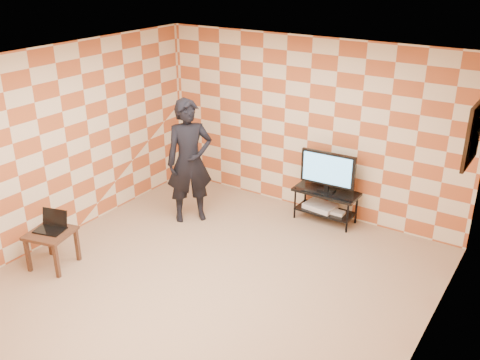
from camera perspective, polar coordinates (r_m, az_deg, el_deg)
name	(u,v)px	position (r m, az deg, el deg)	size (l,w,h in m)	color
floor	(214,280)	(6.85, -2.79, -10.56)	(5.00, 5.00, 0.00)	#9F8365
wall_back	(308,126)	(8.22, 7.28, 5.69)	(5.00, 0.02, 2.70)	beige
wall_front	(29,286)	(4.67, -21.62, -10.44)	(5.00, 0.02, 2.70)	beige
wall_left	(66,142)	(7.84, -18.03, 3.84)	(0.02, 5.00, 2.70)	beige
wall_right	(431,240)	(5.27, 19.70, -6.05)	(0.02, 5.00, 2.70)	beige
ceiling	(209,65)	(5.80, -3.31, 12.19)	(5.00, 5.00, 0.02)	white
wall_art	(474,133)	(6.47, 23.66, 4.57)	(0.04, 0.72, 0.72)	black
tv_stand	(326,199)	(8.16, 9.14, -1.99)	(0.97, 0.44, 0.50)	black
tv	(328,170)	(7.97, 9.35, 1.07)	(0.84, 0.17, 0.61)	black
dvd_player	(320,206)	(8.27, 8.55, -2.79)	(0.45, 0.32, 0.08)	silver
game_console	(338,213)	(8.15, 10.36, -3.45)	(0.20, 0.15, 0.05)	silver
side_table	(51,238)	(7.33, -19.51, -5.84)	(0.63, 0.63, 0.50)	#3B2110
laptop	(52,225)	(7.32, -19.44, -4.59)	(0.43, 0.37, 0.24)	black
person	(189,161)	(7.94, -5.41, 1.99)	(0.69, 0.45, 1.88)	black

